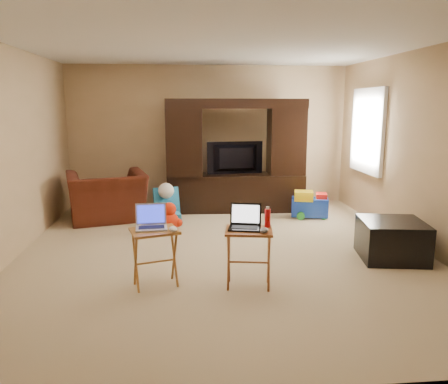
{
  "coord_description": "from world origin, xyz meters",
  "views": [
    {
      "loc": [
        -0.47,
        -5.21,
        1.8
      ],
      "look_at": [
        0.0,
        -0.2,
        0.8
      ],
      "focal_mm": 35.0,
      "sensor_mm": 36.0,
      "label": 1
    }
  ],
  "objects": [
    {
      "name": "floor",
      "position": [
        0.0,
        0.0,
        0.0
      ],
      "size": [
        5.5,
        5.5,
        0.0
      ],
      "primitive_type": "plane",
      "color": "tan",
      "rests_on": "ground"
    },
    {
      "name": "ceiling",
      "position": [
        0.0,
        0.0,
        2.5
      ],
      "size": [
        5.5,
        5.5,
        0.0
      ],
      "primitive_type": "plane",
      "rotation": [
        3.14,
        0.0,
        0.0
      ],
      "color": "silver",
      "rests_on": "ground"
    },
    {
      "name": "wall_back",
      "position": [
        0.0,
        2.75,
        1.25
      ],
      "size": [
        5.0,
        0.0,
        5.0
      ],
      "primitive_type": "plane",
      "rotation": [
        1.57,
        0.0,
        0.0
      ],
      "color": "tan",
      "rests_on": "ground"
    },
    {
      "name": "wall_front",
      "position": [
        0.0,
        -2.75,
        1.25
      ],
      "size": [
        5.0,
        0.0,
        5.0
      ],
      "primitive_type": "plane",
      "rotation": [
        -1.57,
        0.0,
        0.0
      ],
      "color": "tan",
      "rests_on": "ground"
    },
    {
      "name": "wall_left",
      "position": [
        -2.5,
        0.0,
        1.25
      ],
      "size": [
        0.0,
        5.5,
        5.5
      ],
      "primitive_type": "plane",
      "rotation": [
        1.57,
        0.0,
        1.57
      ],
      "color": "tan",
      "rests_on": "ground"
    },
    {
      "name": "wall_right",
      "position": [
        2.5,
        0.0,
        1.25
      ],
      "size": [
        0.0,
        5.5,
        5.5
      ],
      "primitive_type": "plane",
      "rotation": [
        1.57,
        0.0,
        -1.57
      ],
      "color": "tan",
      "rests_on": "ground"
    },
    {
      "name": "window_pane",
      "position": [
        2.48,
        1.55,
        1.4
      ],
      "size": [
        0.0,
        1.2,
        1.2
      ],
      "primitive_type": "plane",
      "rotation": [
        1.57,
        0.0,
        -1.57
      ],
      "color": "white",
      "rests_on": "ground"
    },
    {
      "name": "window_frame",
      "position": [
        2.46,
        1.55,
        1.4
      ],
      "size": [
        0.06,
        1.14,
        1.34
      ],
      "primitive_type": "cube",
      "color": "white",
      "rests_on": "ground"
    },
    {
      "name": "entertainment_center",
      "position": [
        0.43,
        2.17,
        0.95
      ],
      "size": [
        2.35,
        0.68,
        1.91
      ],
      "primitive_type": "cube",
      "rotation": [
        0.0,
        0.0,
        -0.04
      ],
      "color": "black",
      "rests_on": "floor"
    },
    {
      "name": "television",
      "position": [
        0.43,
        2.13,
        0.91
      ],
      "size": [
        0.98,
        0.23,
        0.56
      ],
      "primitive_type": "imported",
      "rotation": [
        0.0,
        0.0,
        3.24
      ],
      "color": "black",
      "rests_on": "entertainment_center"
    },
    {
      "name": "recliner",
      "position": [
        -1.68,
        1.7,
        0.38
      ],
      "size": [
        1.41,
        1.3,
        0.76
      ],
      "primitive_type": "imported",
      "rotation": [
        0.0,
        0.0,
        3.41
      ],
      "color": "#4D1C10",
      "rests_on": "floor"
    },
    {
      "name": "child_rocker",
      "position": [
        -0.75,
        1.47,
        0.27
      ],
      "size": [
        0.49,
        0.54,
        0.54
      ],
      "primitive_type": null,
      "rotation": [
        0.0,
        0.0,
        0.22
      ],
      "color": "#19648E",
      "rests_on": "floor"
    },
    {
      "name": "plush_toy",
      "position": [
        -0.69,
        0.96,
        0.22
      ],
      "size": [
        0.39,
        0.33,
        0.43
      ],
      "primitive_type": null,
      "color": "red",
      "rests_on": "floor"
    },
    {
      "name": "push_toy",
      "position": [
        1.57,
        1.57,
        0.22
      ],
      "size": [
        0.68,
        0.56,
        0.44
      ],
      "primitive_type": null,
      "rotation": [
        0.0,
        0.0,
        -0.25
      ],
      "color": "#163AB7",
      "rests_on": "floor"
    },
    {
      "name": "ottoman",
      "position": [
        1.98,
        -0.44,
        0.23
      ],
      "size": [
        0.82,
        0.82,
        0.46
      ],
      "primitive_type": "cube",
      "rotation": [
        0.0,
        0.0,
        -0.16
      ],
      "color": "black",
      "rests_on": "floor"
    },
    {
      "name": "tray_table_left",
      "position": [
        -0.77,
        -1.0,
        0.29
      ],
      "size": [
        0.54,
        0.48,
        0.59
      ],
      "primitive_type": "cube",
      "rotation": [
        0.0,
        0.0,
        0.28
      ],
      "color": "#A16527",
      "rests_on": "floor"
    },
    {
      "name": "tray_table_right",
      "position": [
        0.16,
        -1.1,
        0.3
      ],
      "size": [
        0.51,
        0.44,
        0.6
      ],
      "primitive_type": "cube",
      "rotation": [
        0.0,
        0.0,
        -0.16
      ],
      "color": "brown",
      "rests_on": "floor"
    },
    {
      "name": "laptop_left",
      "position": [
        -0.8,
        -0.97,
        0.71
      ],
      "size": [
        0.33,
        0.28,
        0.24
      ],
      "primitive_type": "cube",
      "rotation": [
        0.0,
        0.0,
        0.08
      ],
      "color": "#A7A8AC",
      "rests_on": "tray_table_left"
    },
    {
      "name": "laptop_right",
      "position": [
        0.12,
        -1.08,
        0.72
      ],
      "size": [
        0.36,
        0.32,
        0.24
      ],
      "primitive_type": "cube",
      "rotation": [
        0.0,
        0.0,
        -0.21
      ],
      "color": "black",
      "rests_on": "tray_table_right"
    },
    {
      "name": "mouse_left",
      "position": [
        -0.58,
        -1.07,
        0.61
      ],
      "size": [
        0.1,
        0.13,
        0.05
      ],
      "primitive_type": "ellipsoid",
      "rotation": [
        0.0,
        0.0,
        0.25
      ],
      "color": "silver",
      "rests_on": "tray_table_left"
    },
    {
      "name": "mouse_right",
      "position": [
        0.29,
        -1.22,
        0.62
      ],
      "size": [
        0.1,
        0.13,
        0.05
      ],
      "primitive_type": "ellipsoid",
      "rotation": [
        0.0,
        0.0,
        -0.17
      ],
      "color": "#444549",
      "rests_on": "tray_table_right"
    },
    {
      "name": "water_bottle",
      "position": [
        0.36,
        -1.02,
        0.69
      ],
      "size": [
        0.06,
        0.06,
        0.18
      ],
      "primitive_type": "cylinder",
      "color": "red",
      "rests_on": "tray_table_right"
    }
  ]
}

